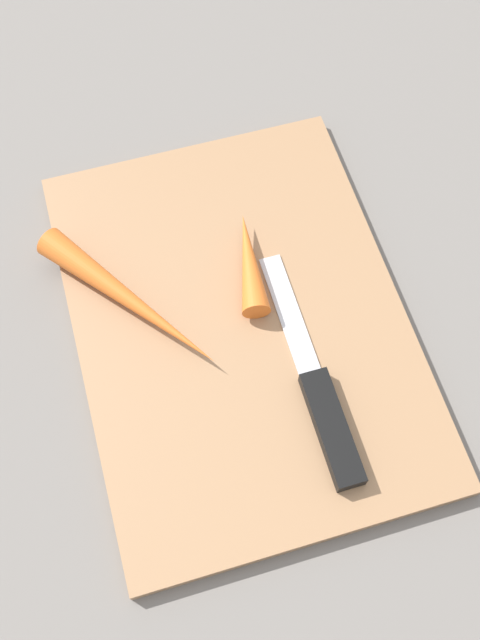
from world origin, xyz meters
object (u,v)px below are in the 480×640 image
cutting_board (240,323)px  carrot_short (249,262)px  carrot_long (128,299)px  knife (326,412)px

cutting_board → carrot_short: (0.04, -0.02, 0.02)m
cutting_board → carrot_short: 0.05m
cutting_board → carrot_long: carrot_long is taller
cutting_board → knife: bearing=-157.2°
knife → carrot_short: carrot_short is taller
knife → carrot_long: (0.13, 0.12, 0.01)m
carrot_short → cutting_board: bearing=163.9°
knife → carrot_short: (0.14, 0.02, 0.01)m
cutting_board → carrot_short: bearing=-25.5°
carrot_long → cutting_board: bearing=29.8°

